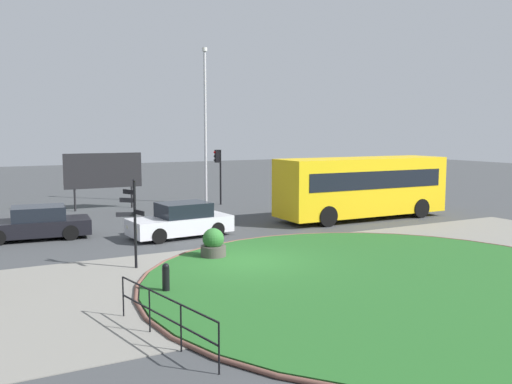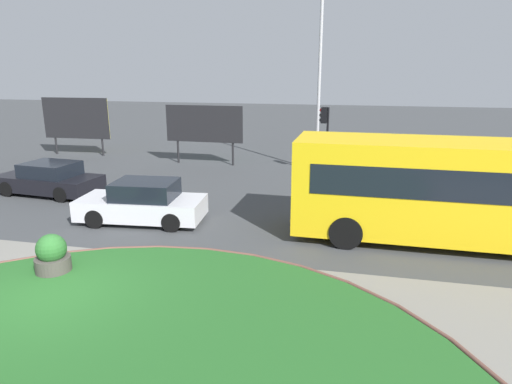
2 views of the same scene
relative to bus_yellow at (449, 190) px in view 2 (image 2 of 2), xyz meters
The scene contains 10 objects.
ground 11.33m from the bus_yellow, 149.11° to the right, with size 120.00×120.00×0.00m, color #3D3F42.
sidewalk_paving 12.21m from the bus_yellow, 142.69° to the right, with size 32.00×8.85×0.02m, color gray.
bus_yellow is the anchor object (origin of this frame).
car_far_lane 10.02m from the bus_yellow, behind, with size 4.45×2.20×1.48m.
car_trailing 15.72m from the bus_yellow, behind, with size 4.61×2.30×1.38m.
traffic_light_near 9.50m from the bus_yellow, 117.52° to the left, with size 0.49×0.28×3.39m.
lamppost_tall 11.04m from the bus_yellow, 117.22° to the left, with size 0.32×0.32×9.60m.
billboard_left 14.67m from the bus_yellow, 139.02° to the left, with size 4.43×0.18×3.27m.
billboard_right 22.29m from the bus_yellow, 151.82° to the left, with size 4.33×0.31×3.52m.
planter_near_signpost 11.40m from the bus_yellow, 155.93° to the right, with size 0.90×0.90×1.10m.
Camera 2 is at (6.79, -8.17, 5.21)m, focal length 31.34 mm.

